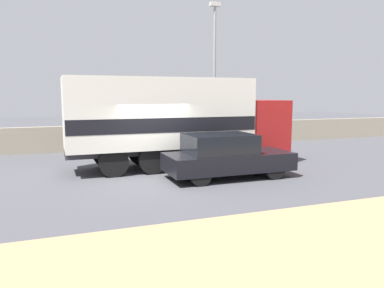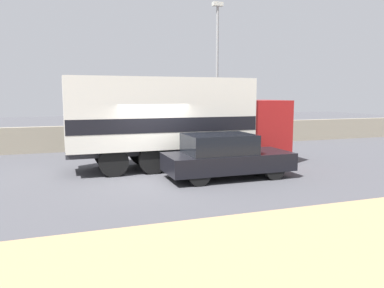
{
  "view_description": "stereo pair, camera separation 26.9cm",
  "coord_description": "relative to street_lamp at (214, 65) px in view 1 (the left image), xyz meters",
  "views": [
    {
      "loc": [
        -3.31,
        -11.97,
        2.82
      ],
      "look_at": [
        1.37,
        0.6,
        1.05
      ],
      "focal_mm": 35.0,
      "sensor_mm": 36.0,
      "label": 1
    },
    {
      "loc": [
        -3.06,
        -12.06,
        2.82
      ],
      "look_at": [
        1.37,
        0.6,
        1.05
      ],
      "focal_mm": 35.0,
      "sensor_mm": 36.0,
      "label": 2
    }
  ],
  "objects": [
    {
      "name": "street_lamp",
      "position": [
        0.0,
        0.0,
        0.0
      ],
      "size": [
        0.56,
        0.28,
        7.65
      ],
      "color": "gray",
      "rests_on": "ground_plane"
    },
    {
      "name": "car_hatchback",
      "position": [
        -2.83,
        -7.41,
        -3.63
      ],
      "size": [
        4.33,
        1.8,
        1.51
      ],
      "color": "black",
      "rests_on": "ground_plane"
    },
    {
      "name": "dirt_shoulder_foreground",
      "position": [
        -4.96,
        -13.44,
        -4.36
      ],
      "size": [
        60.0,
        4.49,
        0.04
      ],
      "color": "tan",
      "rests_on": "ground_plane"
    },
    {
      "name": "stone_wall_backdrop",
      "position": [
        -4.96,
        0.69,
        -3.75
      ],
      "size": [
        60.0,
        0.35,
        1.28
      ],
      "color": "gray",
      "rests_on": "ground_plane"
    },
    {
      "name": "ground_plane",
      "position": [
        -4.96,
        -6.79,
        -4.38
      ],
      "size": [
        80.0,
        80.0,
        0.0
      ],
      "primitive_type": "plane",
      "color": "#47474C"
    },
    {
      "name": "box_truck",
      "position": [
        -3.87,
        -4.96,
        -2.46
      ],
      "size": [
        8.7,
        2.42,
        3.45
      ],
      "color": "maroon",
      "rests_on": "ground_plane"
    }
  ]
}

